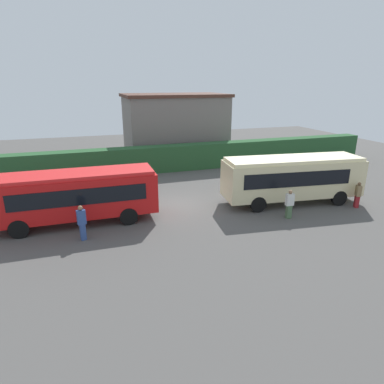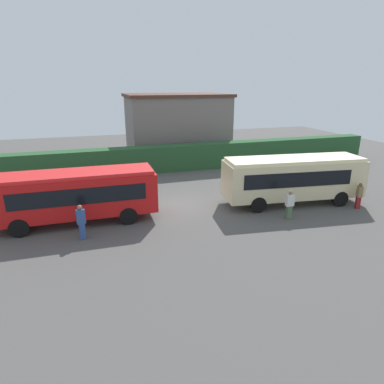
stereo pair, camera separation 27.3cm
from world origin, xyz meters
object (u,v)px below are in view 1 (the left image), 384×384
object	(u,v)px
bus_red	(74,194)
bus_cream	(293,177)
person_left	(82,222)
person_right	(358,194)
person_center	(289,204)

from	to	relation	value
bus_red	bus_cream	bearing A→B (deg)	176.82
person_left	bus_red	bearing A→B (deg)	173.56
bus_red	person_left	world-z (taller)	bus_red
bus_cream	person_right	xyz separation A→B (m)	(3.46, -2.12, -0.89)
person_left	person_right	size ratio (longest dim) A/B	1.11
bus_red	person_right	size ratio (longest dim) A/B	5.49
person_left	person_center	distance (m)	11.53
bus_cream	person_center	bearing A→B (deg)	-119.84
person_center	bus_cream	bearing A→B (deg)	-33.77
bus_red	person_right	world-z (taller)	bus_red
person_center	person_right	size ratio (longest dim) A/B	1.04
person_center	person_right	world-z (taller)	person_center
bus_red	bus_cream	world-z (taller)	bus_cream
person_left	person_right	bearing A→B (deg)	73.61
bus_red	person_right	bearing A→B (deg)	170.57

